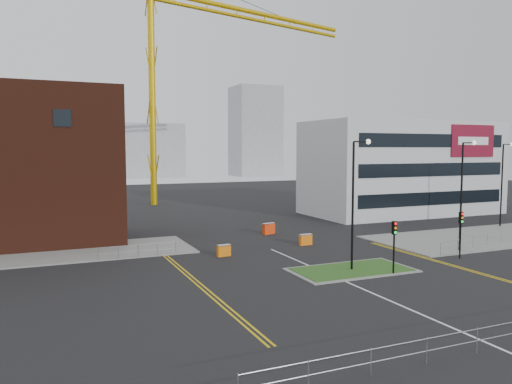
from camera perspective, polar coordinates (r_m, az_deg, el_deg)
ground at (r=28.62m, az=16.71°, el=-12.53°), size 200.00×200.00×0.00m
pavement_left at (r=43.68m, az=-26.05°, el=-6.70°), size 28.00×8.00×0.12m
pavement_right at (r=53.49m, az=25.17°, el=-4.61°), size 24.00×10.00×0.12m
island_kerb at (r=35.92m, az=10.87°, el=-8.76°), size 8.60×4.60×0.08m
grass_island at (r=35.92m, az=10.87°, el=-8.73°), size 8.00×4.00×0.12m
office_block at (r=68.59m, az=16.30°, el=2.66°), size 25.00×12.20×12.00m
tower_crane at (r=81.98m, az=-8.01°, el=16.42°), size 51.34×15.11×35.94m
streetlamp_island at (r=35.17m, az=11.31°, el=-0.18°), size 1.46×0.36×9.18m
streetlamp_right_near at (r=44.49m, az=22.64°, el=0.59°), size 1.46×0.36×9.18m
streetlamp_right_far at (r=60.22m, az=26.44°, el=1.49°), size 1.46×0.36×9.18m
traffic_light_island at (r=35.00m, az=15.53°, el=-4.99°), size 0.28×0.33×3.65m
traffic_light_right at (r=41.81m, az=22.38°, el=-3.59°), size 0.28×0.33×3.65m
railing_front at (r=24.35m, az=26.15°, el=-14.03°), size 24.05×0.05×1.10m
railing_left at (r=40.14m, az=-13.34°, el=-6.33°), size 6.05×0.05×1.10m
railing_right at (r=50.64m, az=26.20°, el=-4.34°), size 19.05×5.05×1.10m
centre_line at (r=30.11m, az=14.21°, el=-11.59°), size 0.15×30.00×0.01m
yellow_left_a at (r=33.12m, az=-7.39°, el=-9.95°), size 0.12×24.00×0.01m
yellow_left_b at (r=33.20m, az=-6.88°, el=-9.91°), size 0.12×24.00×0.01m
yellow_right_a at (r=39.14m, az=21.77°, el=-7.94°), size 0.12×20.00×0.01m
yellow_right_b at (r=39.35m, az=22.08°, el=-7.89°), size 0.12×20.00×0.01m
skyline_b at (r=153.33m, az=-12.98°, el=4.62°), size 24.00×12.00×16.00m
skyline_c at (r=158.82m, az=-0.08°, el=6.92°), size 14.00×12.00×28.00m
skyline_d at (r=161.12m, az=-19.94°, el=3.75°), size 30.00×12.00×12.00m
barrier_left at (r=39.87m, az=-3.70°, el=-6.63°), size 1.15×0.52×0.93m
barrier_mid at (r=49.99m, az=1.46°, el=-4.15°), size 1.39×0.77×1.11m
barrier_right at (r=44.57m, az=5.70°, el=-5.38°), size 1.18×0.44×0.98m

